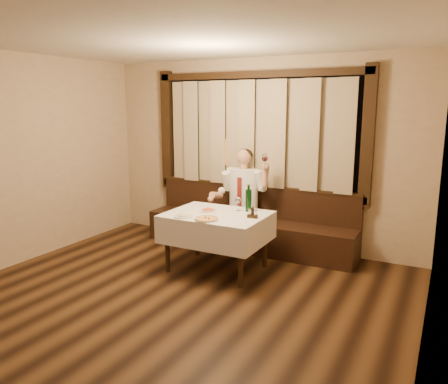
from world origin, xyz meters
The scene contains 10 objects.
room centered at (0.00, 0.97, 1.50)m, with size 5.01×6.01×2.81m.
banquette centered at (0.00, 2.72, 0.31)m, with size 3.20×0.61×0.94m.
dining_table centered at (0.00, 1.70, 0.65)m, with size 1.27×0.97×0.76m.
pizza centered at (0.05, 1.36, 0.77)m, with size 0.30×0.30×0.03m.
pasta_red centered at (-0.15, 1.74, 0.79)m, with size 0.24×0.24×0.08m.
pasta_cream centered at (-0.28, 1.35, 0.79)m, with size 0.24×0.24×0.08m.
green_bottle centered at (0.31, 1.99, 0.91)m, with size 0.08×0.08×0.36m.
table_wine_glass centered at (0.18, 1.94, 0.89)m, with size 0.07×0.07×0.19m.
cruet_caddy centered at (0.50, 1.70, 0.80)m, with size 0.13×0.07×0.13m.
seated_man centered at (-0.09, 2.63, 0.86)m, with size 0.84×0.63×1.49m.
Camera 1 is at (2.59, -3.06, 2.12)m, focal length 35.00 mm.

